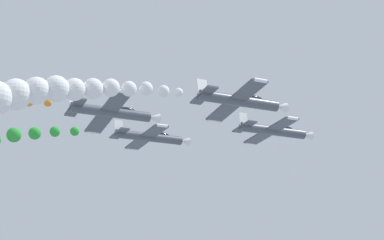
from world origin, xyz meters
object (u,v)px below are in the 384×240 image
object	(u,v)px
airplane_lead	(274,131)
airplane_left_inner	(150,137)
airplane_right_inner	(240,101)
airplane_left_outer	(112,112)

from	to	relation	value
airplane_lead	airplane_left_inner	size ratio (longest dim) A/B	1.00
airplane_right_inner	airplane_lead	bearing A→B (deg)	133.32
airplane_lead	airplane_left_inner	bearing A→B (deg)	-134.95
airplane_lead	airplane_right_inner	world-z (taller)	airplane_lead
airplane_left_inner	airplane_right_inner	bearing A→B (deg)	-0.65
airplane_left_inner	airplane_right_inner	world-z (taller)	airplane_left_inner
airplane_lead	airplane_left_outer	bearing A→B (deg)	-90.66
airplane_lead	airplane_right_inner	size ratio (longest dim) A/B	1.00
airplane_lead	airplane_left_outer	distance (m)	20.74
airplane_lead	airplane_left_outer	xyz separation A→B (m)	(-0.24, -20.74, -0.24)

